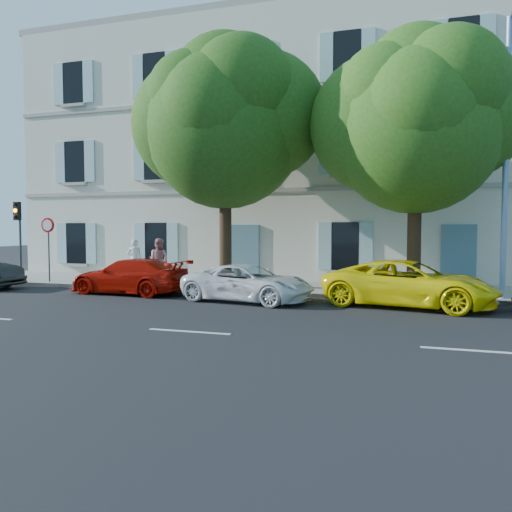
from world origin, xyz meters
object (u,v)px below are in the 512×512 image
(car_white_coupe, at_px, (248,283))
(pedestrian_b, at_px, (159,260))
(car_red_coupe, at_px, (130,276))
(street_lamp, at_px, (507,139))
(pedestrian_a, at_px, (135,260))
(road_sign, at_px, (48,236))
(car_yellow_supercar, at_px, (409,284))
(tree_left, at_px, (225,130))
(tree_right, at_px, (416,130))
(traffic_light, at_px, (18,224))

(car_white_coupe, height_order, pedestrian_b, pedestrian_b)
(car_red_coupe, bearing_deg, street_lamp, 99.96)
(pedestrian_a, bearing_deg, car_red_coupe, 98.05)
(road_sign, xyz_separation_m, pedestrian_a, (3.05, 1.59, -1.02))
(car_yellow_supercar, height_order, tree_left, tree_left)
(tree_right, relative_size, street_lamp, 0.96)
(tree_left, xyz_separation_m, pedestrian_b, (-3.25, 0.84, -4.93))
(car_white_coupe, xyz_separation_m, pedestrian_b, (-4.90, 3.19, 0.45))
(road_sign, bearing_deg, car_red_coupe, -16.70)
(car_white_coupe, distance_m, pedestrian_b, 5.86)
(tree_right, relative_size, pedestrian_b, 4.70)
(traffic_light, bearing_deg, pedestrian_a, 17.00)
(tree_right, height_order, traffic_light, tree_right)
(car_red_coupe, distance_m, car_white_coupe, 4.65)
(car_red_coupe, distance_m, pedestrian_a, 3.38)
(car_red_coupe, height_order, car_yellow_supercar, car_yellow_supercar)
(street_lamp, relative_size, pedestrian_a, 5.00)
(road_sign, bearing_deg, car_white_coupe, -11.57)
(car_red_coupe, distance_m, tree_right, 10.97)
(car_yellow_supercar, height_order, pedestrian_a, pedestrian_a)
(road_sign, bearing_deg, tree_left, 3.46)
(street_lamp, bearing_deg, car_yellow_supercar, -152.90)
(tree_left, relative_size, street_lamp, 1.04)
(car_yellow_supercar, distance_m, tree_right, 5.09)
(pedestrian_b, bearing_deg, car_yellow_supercar, 165.69)
(car_white_coupe, bearing_deg, street_lamp, -66.90)
(car_white_coupe, relative_size, traffic_light, 1.29)
(car_yellow_supercar, xyz_separation_m, traffic_light, (-15.83, 1.66, 1.84))
(car_yellow_supercar, bearing_deg, pedestrian_a, 85.70)
(car_white_coupe, bearing_deg, car_red_coupe, 93.65)
(pedestrian_a, bearing_deg, road_sign, 7.81)
(car_yellow_supercar, relative_size, street_lamp, 0.58)
(car_red_coupe, height_order, street_lamp, street_lamp)
(road_sign, bearing_deg, pedestrian_a, 27.49)
(road_sign, xyz_separation_m, street_lamp, (16.98, -0.08, 3.03))
(car_red_coupe, distance_m, street_lamp, 13.20)
(pedestrian_a, bearing_deg, car_white_coupe, 130.95)
(tree_left, distance_m, pedestrian_a, 6.81)
(pedestrian_a, bearing_deg, traffic_light, -2.69)
(car_white_coupe, height_order, street_lamp, street_lamp)
(traffic_light, xyz_separation_m, street_lamp, (18.62, -0.23, 2.53))
(tree_right, height_order, pedestrian_a, tree_right)
(car_red_coupe, height_order, traffic_light, traffic_light)
(car_red_coupe, xyz_separation_m, street_lamp, (12.36, 1.31, 4.44))
(street_lamp, bearing_deg, car_white_coupe, -166.80)
(pedestrian_b, bearing_deg, tree_right, 174.85)
(traffic_light, bearing_deg, car_white_coupe, -10.66)
(traffic_light, xyz_separation_m, road_sign, (1.64, -0.16, -0.50))
(street_lamp, xyz_separation_m, pedestrian_a, (-13.93, 1.67, -4.06))
(road_sign, bearing_deg, street_lamp, -0.26)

